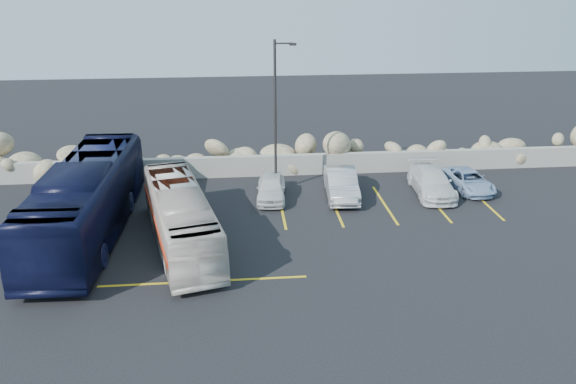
{
  "coord_description": "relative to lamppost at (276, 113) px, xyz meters",
  "views": [
    {
      "loc": [
        0.47,
        -18.83,
        11.17
      ],
      "look_at": [
        2.64,
        4.0,
        2.08
      ],
      "focal_mm": 35.0,
      "sensor_mm": 36.0,
      "label": 1
    }
  ],
  "objects": [
    {
      "name": "tour_coach",
      "position": [
        -8.8,
        -4.54,
        -2.61
      ],
      "size": [
        3.17,
        12.17,
        3.37
      ],
      "primitive_type": "imported",
      "rotation": [
        0.0,
        0.0,
        -0.03
      ],
      "color": "black",
      "rests_on": "ground"
    },
    {
      "name": "vintage_bus",
      "position": [
        -4.61,
        -6.0,
        -3.02
      ],
      "size": [
        4.23,
        9.44,
        2.56
      ],
      "primitive_type": "imported",
      "rotation": [
        0.0,
        0.0,
        0.23
      ],
      "color": "beige",
      "rests_on": "ground"
    },
    {
      "name": "car_c",
      "position": [
        8.18,
        -1.22,
        -3.63
      ],
      "size": [
        2.17,
        4.69,
        1.33
      ],
      "primitive_type": "imported",
      "rotation": [
        0.0,
        0.0,
        -0.07
      ],
      "color": "silver",
      "rests_on": "ground"
    },
    {
      "name": "seawall",
      "position": [
        -2.56,
        2.5,
        -3.7
      ],
      "size": [
        60.0,
        0.4,
        1.2
      ],
      "primitive_type": "cube",
      "color": "gray",
      "rests_on": "ground"
    },
    {
      "name": "car_a",
      "position": [
        -0.38,
        -1.18,
        -3.68
      ],
      "size": [
        1.76,
        3.73,
        1.23
      ],
      "primitive_type": "imported",
      "rotation": [
        0.0,
        0.0,
        -0.09
      ],
      "color": "silver",
      "rests_on": "ground"
    },
    {
      "name": "lamppost",
      "position": [
        0.0,
        0.0,
        0.0
      ],
      "size": [
        1.14,
        0.18,
        8.0
      ],
      "color": "#2F2B29",
      "rests_on": "ground"
    },
    {
      "name": "car_b",
      "position": [
        3.31,
        -1.16,
        -3.57
      ],
      "size": [
        1.84,
        4.5,
        1.45
      ],
      "primitive_type": "imported",
      "rotation": [
        0.0,
        0.0,
        -0.07
      ],
      "color": "#A8A8AC",
      "rests_on": "ground"
    },
    {
      "name": "riprap_pile",
      "position": [
        -2.56,
        3.7,
        -3.0
      ],
      "size": [
        54.0,
        2.8,
        2.6
      ],
      "primitive_type": null,
      "color": "#887859",
      "rests_on": "ground"
    },
    {
      "name": "ground",
      "position": [
        -2.56,
        -9.5,
        -4.3
      ],
      "size": [
        90.0,
        90.0,
        0.0
      ],
      "primitive_type": "plane",
      "color": "black",
      "rests_on": "ground"
    },
    {
      "name": "car_d",
      "position": [
        10.38,
        -0.85,
        -3.77
      ],
      "size": [
        2.09,
        3.93,
        1.05
      ],
      "primitive_type": "imported",
      "rotation": [
        0.0,
        0.0,
        0.09
      ],
      "color": "#92ACCF",
      "rests_on": "ground"
    },
    {
      "name": "parking_lines",
      "position": [
        2.09,
        -3.93,
        -4.29
      ],
      "size": [
        18.16,
        9.36,
        0.01
      ],
      "color": "gold",
      "rests_on": "ground"
    }
  ]
}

